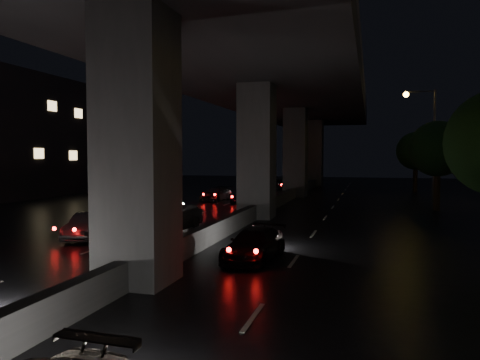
% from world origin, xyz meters
% --- Properties ---
extents(ground, '(120.00, 120.00, 0.00)m').
position_xyz_m(ground, '(0.00, 0.00, 0.00)').
color(ground, black).
rests_on(ground, ground).
extents(viaduct, '(12.00, 80.00, 10.50)m').
position_xyz_m(viaduct, '(0.00, 5.00, 8.34)').
color(viaduct, '#353538').
rests_on(viaduct, ground).
extents(median_barrier, '(0.45, 70.00, 0.85)m').
position_xyz_m(median_barrier, '(0.00, 5.00, 0.42)').
color(median_barrier, '#353538').
rests_on(median_barrier, ground).
extents(building_left, '(12.00, 24.00, 11.00)m').
position_xyz_m(building_left, '(-27.00, 15.00, 5.50)').
color(building_left, black).
rests_on(building_left, ground).
extents(tree_c, '(3.80, 3.80, 6.12)m').
position_xyz_m(tree_c, '(11.00, 12.00, 4.20)').
color(tree_c, black).
rests_on(tree_c, ground).
extents(tree_d, '(3.80, 3.80, 6.12)m').
position_xyz_m(tree_d, '(11.00, 28.00, 4.20)').
color(tree_d, black).
rests_on(tree_d, ground).
extents(streetlight_far, '(2.52, 0.44, 9.00)m').
position_xyz_m(streetlight_far, '(10.97, 18.00, 5.66)').
color(streetlight_far, '#2D2D33').
rests_on(streetlight_far, ground).
extents(car_3, '(1.89, 3.94, 1.11)m').
position_xyz_m(car_3, '(2.59, -6.13, 0.55)').
color(car_3, black).
rests_on(car_3, ground).
extents(car_4, '(2.01, 3.73, 1.17)m').
position_xyz_m(car_4, '(-5.68, -3.97, 0.58)').
color(car_4, black).
rests_on(car_4, ground).
extents(car_5, '(1.50, 3.97, 1.29)m').
position_xyz_m(car_5, '(-2.70, -1.10, 0.65)').
color(car_5, black).
rests_on(car_5, ground).
extents(car_6, '(1.83, 3.42, 1.11)m').
position_xyz_m(car_6, '(-5.79, 4.47, 0.55)').
color(car_6, black).
rests_on(car_6, ground).
extents(car_7, '(2.02, 4.08, 1.14)m').
position_xyz_m(car_7, '(-5.66, 14.13, 0.57)').
color(car_7, '#232326').
rests_on(car_7, ground).
extents(car_8, '(1.55, 3.29, 1.09)m').
position_xyz_m(car_8, '(-2.99, 12.95, 0.54)').
color(car_8, black).
rests_on(car_8, ground).
extents(car_9, '(1.49, 3.58, 1.15)m').
position_xyz_m(car_9, '(-2.95, 21.16, 0.58)').
color(car_9, '#514946').
rests_on(car_9, ground).
extents(car_10, '(2.06, 4.23, 1.16)m').
position_xyz_m(car_10, '(-2.90, 27.80, 0.58)').
color(car_10, black).
rests_on(car_10, ground).
extents(car_11, '(2.29, 4.18, 1.11)m').
position_xyz_m(car_11, '(-5.65, 28.92, 0.55)').
color(car_11, black).
rests_on(car_11, ground).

